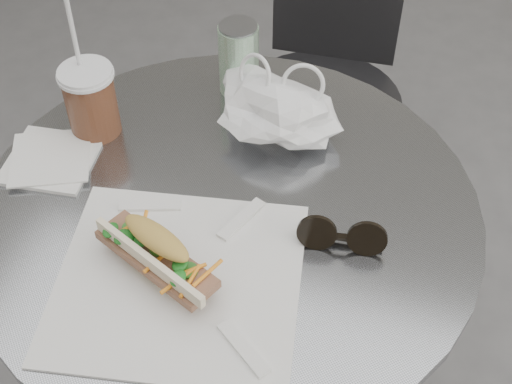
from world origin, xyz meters
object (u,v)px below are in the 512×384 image
(iced_coffee, at_px, (91,100))
(banh_mi, at_px, (157,254))
(cafe_table, at_px, (232,309))
(chair_far, at_px, (319,132))
(drink_can, at_px, (239,58))
(sunglasses, at_px, (342,237))

(iced_coffee, bearing_deg, banh_mi, -47.34)
(cafe_table, bearing_deg, chair_far, 90.58)
(drink_can, bearing_deg, cafe_table, -74.20)
(sunglasses, bearing_deg, banh_mi, -160.67)
(iced_coffee, relative_size, sunglasses, 2.03)
(chair_far, bearing_deg, iced_coffee, 60.42)
(sunglasses, height_order, drink_can, drink_can)
(cafe_table, xyz_separation_m, iced_coffee, (-0.26, 0.09, 0.34))
(cafe_table, relative_size, iced_coffee, 2.92)
(cafe_table, distance_m, sunglasses, 0.35)
(chair_far, bearing_deg, drink_can, 74.86)
(banh_mi, height_order, sunglasses, banh_mi)
(drink_can, bearing_deg, iced_coffee, -136.79)
(chair_far, xyz_separation_m, banh_mi, (-0.04, -0.80, 0.45))
(banh_mi, bearing_deg, iced_coffee, 155.45)
(chair_far, bearing_deg, sunglasses, 100.42)
(chair_far, distance_m, sunglasses, 0.83)
(iced_coffee, height_order, drink_can, iced_coffee)
(banh_mi, bearing_deg, sunglasses, 51.47)
(chair_far, height_order, drink_can, drink_can)
(banh_mi, xyz_separation_m, drink_can, (-0.03, 0.41, 0.03))
(cafe_table, xyz_separation_m, drink_can, (-0.08, 0.27, 0.34))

